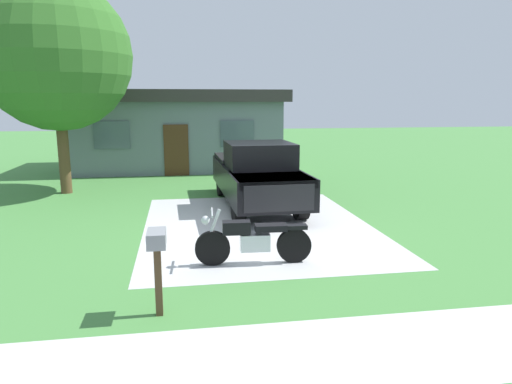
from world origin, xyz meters
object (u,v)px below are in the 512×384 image
(shade_tree, at_px, (56,56))
(neighbor_house, at_px, (176,129))
(pickup_truck, at_px, (256,174))
(mailbox, at_px, (157,250))
(motorcycle, at_px, (253,240))

(shade_tree, height_order, neighbor_house, shade_tree)
(pickup_truck, distance_m, shade_tree, 7.52)
(pickup_truck, xyz_separation_m, shade_tree, (-5.99, 2.90, 3.49))
(mailbox, relative_size, shade_tree, 0.18)
(motorcycle, xyz_separation_m, pickup_truck, (0.88, 4.96, 0.48))
(pickup_truck, bearing_deg, shade_tree, 154.15)
(motorcycle, xyz_separation_m, mailbox, (-1.67, -1.92, 0.51))
(pickup_truck, relative_size, mailbox, 4.51)
(pickup_truck, distance_m, neighbor_house, 8.92)
(motorcycle, xyz_separation_m, neighbor_house, (-1.45, 13.53, 1.32))
(motorcycle, height_order, mailbox, mailbox)
(motorcycle, bearing_deg, mailbox, -130.93)
(motorcycle, height_order, neighbor_house, neighbor_house)
(mailbox, relative_size, neighbor_house, 0.13)
(motorcycle, bearing_deg, neighbor_house, 96.13)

